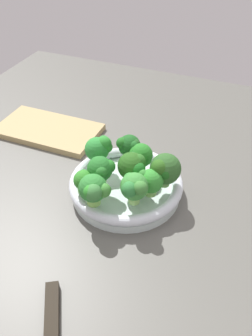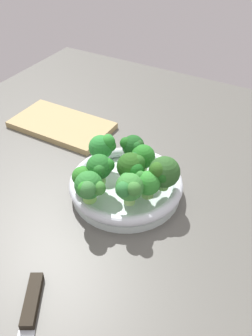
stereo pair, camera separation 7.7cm
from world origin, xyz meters
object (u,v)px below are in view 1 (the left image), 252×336
at_px(broccoli_floret_2, 165,169).
at_px(broccoli_floret_6, 84,180).
at_px(broccoli_floret_9, 150,181).
at_px(broccoli_floret_8, 99,148).
at_px(broccoli_floret_5, 134,187).
at_px(broccoli_floret_7, 129,146).
at_px(cutting_board, 48,130).
at_px(broccoli_floret_0, 142,156).
at_px(broccoli_floret_1, 101,169).
at_px(broccoli_floret_4, 132,166).
at_px(broccoli_floret_3, 94,190).
at_px(bowl, 126,186).

bearing_deg(broccoli_floret_2, broccoli_floret_6, -151.93).
bearing_deg(broccoli_floret_9, broccoli_floret_8, 157.61).
bearing_deg(broccoli_floret_2, broccoli_floret_5, -118.59).
bearing_deg(broccoli_floret_5, broccoli_floret_6, -177.23).
relative_size(broccoli_floret_2, broccoli_floret_5, 1.09).
bearing_deg(broccoli_floret_7, cutting_board, 163.03).
xyz_separation_m(broccoli_floret_0, broccoli_floret_5, (0.02, -0.11, 0.01)).
xyz_separation_m(broccoli_floret_6, broccoli_floret_8, (-0.01, 0.10, 0.01)).
distance_m(broccoli_floret_0, broccoli_floret_7, 0.04).
xyz_separation_m(broccoli_floret_5, broccoli_floret_8, (-0.12, 0.09, -0.00)).
xyz_separation_m(broccoli_floret_1, broccoli_floret_8, (-0.04, 0.07, -0.00)).
bearing_deg(broccoli_floret_0, broccoli_floret_9, -58.51).
bearing_deg(broccoli_floret_8, broccoli_floret_9, -22.39).
bearing_deg(cutting_board, broccoli_floret_4, -26.54).
bearing_deg(broccoli_floret_3, broccoli_floret_9, 39.00).
bearing_deg(broccoli_floret_3, bowl, 74.06).
xyz_separation_m(bowl, broccoli_floret_4, (0.02, -0.01, 0.07)).
bearing_deg(broccoli_floret_9, broccoli_floret_7, 132.14).
relative_size(broccoli_floret_4, broccoli_floret_9, 1.26).
distance_m(broccoli_floret_4, cutting_board, 0.35).
relative_size(broccoli_floret_1, broccoli_floret_5, 1.00).
bearing_deg(broccoli_floret_7, broccoli_floret_4, -64.30).
xyz_separation_m(broccoli_floret_2, broccoli_floret_5, (-0.04, -0.07, -0.00)).
relative_size(broccoli_floret_5, cutting_board, 0.25).
height_order(broccoli_floret_2, broccoli_floret_3, broccoli_floret_2).
bearing_deg(broccoli_floret_0, broccoli_floret_5, -77.32).
height_order(broccoli_floret_2, broccoli_floret_4, same).
relative_size(bowl, broccoli_floret_7, 3.77).
bearing_deg(broccoli_floret_0, broccoli_floret_1, -123.76).
height_order(broccoli_floret_0, broccoli_floret_2, broccoli_floret_2).
relative_size(broccoli_floret_0, broccoli_floret_2, 0.81).
xyz_separation_m(broccoli_floret_0, broccoli_floret_3, (-0.04, -0.14, 0.01)).
xyz_separation_m(broccoli_floret_5, cutting_board, (-0.33, 0.21, -0.08)).
relative_size(broccoli_floret_3, broccoli_floret_4, 0.91).
relative_size(broccoli_floret_4, broccoli_floret_8, 1.11).
relative_size(broccoli_floret_2, broccoli_floret_3, 1.11).
bearing_deg(broccoli_floret_6, broccoli_floret_3, -39.45).
xyz_separation_m(bowl, broccoli_floret_9, (0.06, -0.02, 0.05)).
height_order(broccoli_floret_9, cutting_board, broccoli_floret_9).
bearing_deg(broccoli_floret_1, bowl, 43.13).
bearing_deg(cutting_board, broccoli_floret_2, -20.04).
relative_size(broccoli_floret_5, broccoli_floret_6, 1.35).
distance_m(broccoli_floret_1, broccoli_floret_6, 0.04).
xyz_separation_m(broccoli_floret_4, broccoli_floret_5, (0.03, -0.05, -0.00)).
bearing_deg(cutting_board, broccoli_floret_5, -32.08).
height_order(broccoli_floret_5, broccoli_floret_6, broccoli_floret_5).
xyz_separation_m(bowl, broccoli_floret_8, (-0.08, 0.03, 0.06)).
height_order(broccoli_floret_1, broccoli_floret_5, same).
height_order(broccoli_floret_7, broccoli_floret_8, broccoli_floret_8).
xyz_separation_m(broccoli_floret_4, broccoli_floret_7, (-0.03, 0.07, -0.01)).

